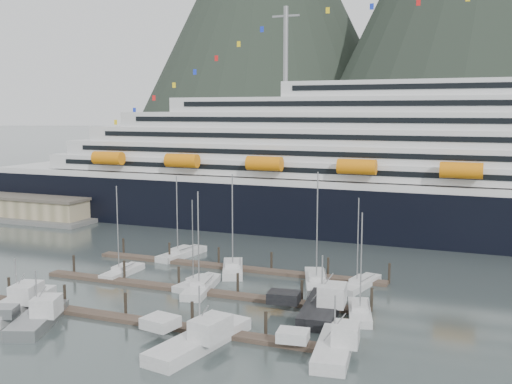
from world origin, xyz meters
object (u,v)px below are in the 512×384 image
(sailboat_e, at_px, (182,254))
(sailboat_h, at_px, (360,313))
(sailboat_g, at_px, (360,284))
(trawler_e, at_px, (321,307))
(sailboat_d, at_px, (316,282))
(trawler_a, at_px, (16,303))
(sailboat_b, at_px, (197,283))
(warehouse, at_px, (20,206))
(trawler_d, at_px, (333,345))
(cruise_ship, at_px, (482,177))
(sailboat_a, at_px, (122,272))
(trawler_c, at_px, (199,338))
(sailboat_c, at_px, (201,288))
(sailboat_f, at_px, (233,269))
(trawler_b, at_px, (37,318))

(sailboat_e, xyz_separation_m, sailboat_h, (34.31, -18.10, -0.01))
(sailboat_e, xyz_separation_m, sailboat_g, (31.81, -6.30, -0.03))
(trawler_e, bearing_deg, sailboat_d, 11.88)
(trawler_e, bearing_deg, trawler_a, 102.43)
(sailboat_b, bearing_deg, sailboat_d, -57.89)
(sailboat_g, bearing_deg, sailboat_h, -155.58)
(sailboat_g, bearing_deg, warehouse, 84.52)
(sailboat_h, distance_m, trawler_d, 12.15)
(cruise_ship, height_order, sailboat_g, cruise_ship)
(sailboat_b, distance_m, trawler_d, 28.88)
(sailboat_h, distance_m, trawler_e, 4.72)
(sailboat_a, distance_m, trawler_d, 40.70)
(trawler_c, height_order, trawler_e, trawler_e)
(cruise_ship, relative_size, trawler_e, 16.33)
(sailboat_c, bearing_deg, sailboat_a, 68.44)
(cruise_ship, relative_size, sailboat_h, 15.82)
(sailboat_d, xyz_separation_m, sailboat_e, (-25.76, 7.45, -0.02))
(trawler_d, bearing_deg, sailboat_e, 40.88)
(trawler_e, bearing_deg, sailboat_f, 45.61)
(sailboat_e, bearing_deg, sailboat_g, -91.75)
(trawler_b, bearing_deg, trawler_d, -102.57)
(trawler_a, xyz_separation_m, trawler_d, (39.98, 1.52, -0.05))
(sailboat_c, relative_size, trawler_c, 0.99)
(sailboat_c, height_order, sailboat_h, sailboat_c)
(sailboat_a, distance_m, sailboat_f, 16.69)
(cruise_ship, height_order, trawler_b, cruise_ship)
(sailboat_e, bearing_deg, sailboat_c, -134.05)
(sailboat_c, relative_size, trawler_d, 1.24)
(trawler_c, distance_m, trawler_e, 17.08)
(warehouse, bearing_deg, sailboat_b, -28.73)
(warehouse, relative_size, trawler_d, 3.95)
(trawler_b, bearing_deg, sailboat_d, -63.30)
(cruise_ship, relative_size, sailboat_b, 16.45)
(sailboat_e, bearing_deg, cruise_ship, -43.52)
(cruise_ship, bearing_deg, sailboat_h, -102.77)
(sailboat_b, bearing_deg, sailboat_c, -130.65)
(warehouse, distance_m, trawler_d, 103.97)
(sailboat_b, xyz_separation_m, trawler_d, (23.95, -16.13, 0.47))
(sailboat_d, xyz_separation_m, trawler_a, (-31.57, -24.32, 0.47))
(trawler_a, distance_m, trawler_c, 26.49)
(sailboat_g, distance_m, trawler_c, 29.64)
(sailboat_d, distance_m, trawler_b, 37.53)
(trawler_d, bearing_deg, sailboat_d, 12.65)
(sailboat_b, relative_size, sailboat_f, 0.81)
(sailboat_g, height_order, trawler_c, sailboat_g)
(trawler_b, height_order, trawler_c, trawler_c)
(cruise_ship, xyz_separation_m, trawler_a, (-52.14, -66.72, -11.12))
(warehouse, xyz_separation_m, sailboat_b, (65.92, -36.13, -1.85))
(sailboat_c, relative_size, sailboat_f, 0.92)
(warehouse, relative_size, trawler_e, 3.58)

